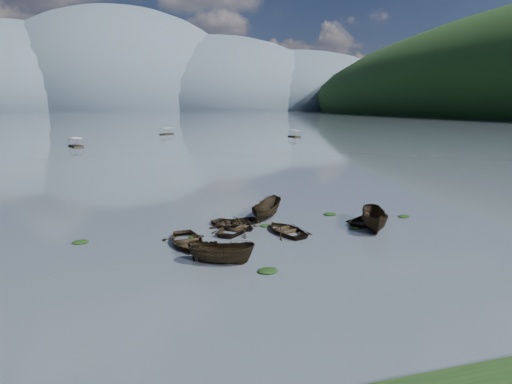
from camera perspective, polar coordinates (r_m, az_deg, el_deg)
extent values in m
plane|color=#4B545E|center=(25.24, 7.03, -10.09)|extent=(2400.00, 2400.00, 0.00)
ellipsoid|color=#475666|center=(955.30, -30.43, 10.04)|extent=(520.00, 520.00, 280.00)
ellipsoid|color=#475666|center=(923.11, -18.20, 11.08)|extent=(520.00, 520.00, 340.00)
ellipsoid|color=#475666|center=(933.62, -5.62, 11.63)|extent=(520.00, 520.00, 260.00)
ellipsoid|color=#475666|center=(978.58, 5.07, 11.66)|extent=(520.00, 520.00, 220.00)
imported|color=black|center=(28.63, -9.85, -7.43)|extent=(3.58, 4.75, 0.93)
imported|color=black|center=(31.25, -2.79, -5.56)|extent=(5.10, 5.30, 0.89)
imported|color=black|center=(25.20, -4.99, -10.08)|extent=(4.56, 3.27, 1.65)
imported|color=black|center=(30.86, 4.34, -5.82)|extent=(4.00, 4.82, 0.86)
imported|color=black|center=(34.61, 16.03, -4.26)|extent=(5.16, 4.55, 0.89)
imported|color=black|center=(33.02, 16.54, -5.09)|extent=(3.67, 5.22, 1.89)
imported|color=black|center=(32.07, -3.25, -5.10)|extent=(4.81, 5.02, 0.85)
imported|color=black|center=(32.71, -2.82, -4.74)|extent=(4.57, 3.85, 0.81)
imported|color=black|center=(34.72, 1.48, -3.72)|extent=(4.25, 4.78, 1.81)
ellipsoid|color=black|center=(25.68, -3.02, -9.61)|extent=(0.98, 0.80, 0.21)
ellipsoid|color=black|center=(32.38, 1.37, -4.91)|extent=(0.92, 0.73, 0.20)
ellipsoid|color=black|center=(23.89, 1.69, -11.33)|extent=(1.20, 0.96, 0.26)
ellipsoid|color=black|center=(32.68, 13.93, -5.12)|extent=(0.78, 0.66, 0.17)
ellipsoid|color=black|center=(37.28, 20.36, -3.38)|extent=(1.08, 0.86, 0.22)
ellipsoid|color=black|center=(31.18, -23.79, -6.67)|extent=(1.13, 0.92, 0.24)
ellipsoid|color=black|center=(30.09, -8.88, -6.41)|extent=(0.83, 0.69, 0.17)
ellipsoid|color=black|center=(36.25, 10.54, -3.24)|extent=(1.13, 0.91, 0.25)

